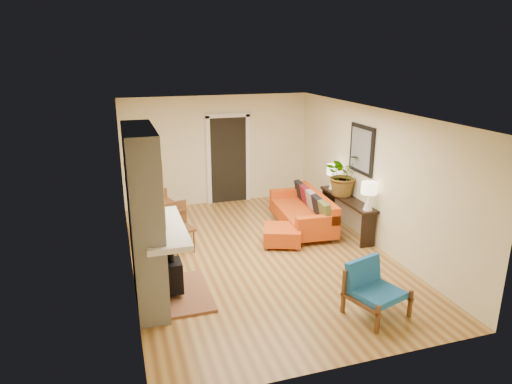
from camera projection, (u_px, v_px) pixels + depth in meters
room_shell at (249, 156)px, 10.57m from camera, size 6.50×6.50×6.50m
fireplace at (148, 222)px, 6.51m from camera, size 1.09×1.68×2.60m
sofa at (305, 211)px, 9.59m from camera, size 1.01×2.08×0.80m
ottoman at (282, 234)px, 8.77m from camera, size 0.89×0.89×0.35m
blue_chair at (372, 286)px, 6.43m from camera, size 0.90×0.89×0.76m
dining_table at (163, 212)px, 8.81m from camera, size 1.06×1.77×0.93m
console_table at (347, 205)px, 9.30m from camera, size 0.34×1.85×0.72m
lamp_near at (369, 193)px, 8.46m from camera, size 0.30×0.30×0.54m
lamp_far at (334, 174)px, 9.76m from camera, size 0.30×0.30×0.54m
houseplant at (344, 174)px, 9.31m from camera, size 0.93×0.85×0.90m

